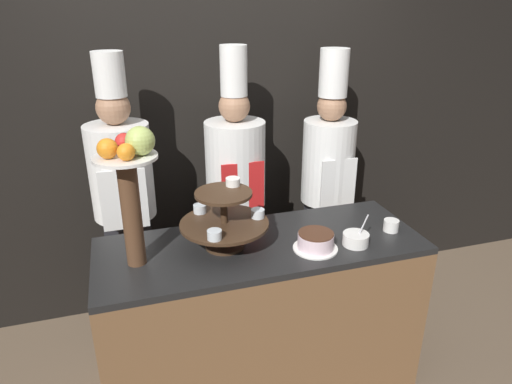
{
  "coord_description": "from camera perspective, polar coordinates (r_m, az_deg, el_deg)",
  "views": [
    {
      "loc": [
        -0.65,
        -1.68,
        2.09
      ],
      "look_at": [
        0.0,
        0.42,
        1.18
      ],
      "focal_mm": 32.0,
      "sensor_mm": 36.0,
      "label": 1
    }
  ],
  "objects": [
    {
      "name": "chef_center_right",
      "position": [
        3.15,
        8.9,
        1.81
      ],
      "size": [
        0.35,
        0.35,
        1.84
      ],
      "color": "#28282D",
      "rests_on": "ground_plane"
    },
    {
      "name": "fruit_pedestal",
      "position": [
        2.12,
        -15.45,
        1.65
      ],
      "size": [
        0.29,
        0.29,
        0.67
      ],
      "color": "brown",
      "rests_on": "buffet_counter"
    },
    {
      "name": "wall_back",
      "position": [
        3.15,
        -4.9,
        9.78
      ],
      "size": [
        10.0,
        0.06,
        2.8
      ],
      "color": "black",
      "rests_on": "ground_plane"
    },
    {
      "name": "cake_round",
      "position": [
        2.35,
        7.47,
        -6.14
      ],
      "size": [
        0.23,
        0.23,
        0.09
      ],
      "color": "white",
      "rests_on": "buffet_counter"
    },
    {
      "name": "chef_left",
      "position": [
        2.85,
        -16.17,
        -0.62
      ],
      "size": [
        0.37,
        0.37,
        1.86
      ],
      "color": "#28282D",
      "rests_on": "ground_plane"
    },
    {
      "name": "chef_center_left",
      "position": [
        2.94,
        -2.54,
        0.56
      ],
      "size": [
        0.38,
        0.38,
        1.87
      ],
      "color": "black",
      "rests_on": "ground_plane"
    },
    {
      "name": "buffet_counter",
      "position": [
        2.66,
        0.65,
        -15.16
      ],
      "size": [
        1.71,
        0.64,
        0.93
      ],
      "color": "brown",
      "rests_on": "ground_plane"
    },
    {
      "name": "serving_bowl_near",
      "position": [
        2.43,
        12.36,
        -5.77
      ],
      "size": [
        0.14,
        0.14,
        0.17
      ],
      "color": "white",
      "rests_on": "buffet_counter"
    },
    {
      "name": "tiered_stand",
      "position": [
        2.31,
        -3.96,
        -3.25
      ],
      "size": [
        0.45,
        0.45,
        0.34
      ],
      "color": "#3D2819",
      "rests_on": "buffet_counter"
    },
    {
      "name": "cup_white",
      "position": [
        2.62,
        16.53,
        -4.03
      ],
      "size": [
        0.08,
        0.08,
        0.06
      ],
      "color": "white",
      "rests_on": "buffet_counter"
    }
  ]
}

